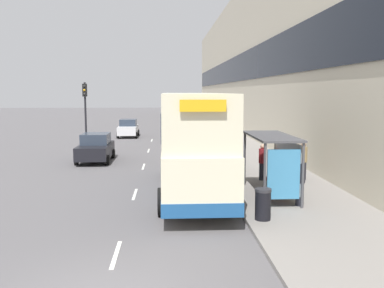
{
  "coord_description": "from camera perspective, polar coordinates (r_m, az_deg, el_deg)",
  "views": [
    {
      "loc": [
        1.4,
        -8.58,
        4.36
      ],
      "look_at": [
        3.15,
        21.37,
        0.69
      ],
      "focal_mm": 40.0,
      "sensor_mm": 36.0,
      "label": 1
    }
  ],
  "objects": [
    {
      "name": "pedestrian_3",
      "position": [
        20.53,
        12.7,
        -2.53
      ],
      "size": [
        0.34,
        0.34,
        1.74
      ],
      "color": "#23232D",
      "rests_on": "ground_plane"
    },
    {
      "name": "pedestrian_at_shelter",
      "position": [
        21.19,
        14.61,
        -2.15
      ],
      "size": [
        0.36,
        0.36,
        1.84
      ],
      "color": "#23232D",
      "rests_on": "ground_plane"
    },
    {
      "name": "car_2",
      "position": [
        41.95,
        -8.5,
        2.1
      ],
      "size": [
        1.94,
        4.13,
        1.71
      ],
      "rotation": [
        0.0,
        0.0,
        3.14
      ],
      "color": "silver",
      "rests_on": "ground_plane"
    },
    {
      "name": "lane_mark_2",
      "position": [
        25.24,
        -6.48,
        -3.0
      ],
      "size": [
        0.12,
        2.0,
        0.01
      ],
      "color": "silver",
      "rests_on": "ground_plane"
    },
    {
      "name": "lane_mark_1",
      "position": [
        18.57,
        -7.63,
        -6.65
      ],
      "size": [
        0.12,
        2.0,
        0.01
      ],
      "color": "silver",
      "rests_on": "ground_plane"
    },
    {
      "name": "lane_mark_3",
      "position": [
        31.97,
        -5.82,
        -0.88
      ],
      "size": [
        0.12,
        2.0,
        0.01
      ],
      "color": "silver",
      "rests_on": "ground_plane"
    },
    {
      "name": "car_1",
      "position": [
        74.3,
        -2.79,
        4.25
      ],
      "size": [
        2.08,
        4.53,
        1.66
      ],
      "color": "#B7B799",
      "rests_on": "ground_plane"
    },
    {
      "name": "pedestrian_4",
      "position": [
        20.75,
        9.35,
        -2.35
      ],
      "size": [
        0.35,
        0.35,
        1.74
      ],
      "color": "#23232D",
      "rests_on": "ground_plane"
    },
    {
      "name": "car_0",
      "position": [
        27.5,
        -12.73,
        -0.49
      ],
      "size": [
        2.06,
        4.24,
        1.76
      ],
      "rotation": [
        0.0,
        0.0,
        3.14
      ],
      "color": "black",
      "rests_on": "ground_plane"
    },
    {
      "name": "double_decker_bus_near",
      "position": [
        18.2,
        0.06,
        0.43
      ],
      "size": [
        2.85,
        10.69,
        4.3
      ],
      "color": "beige",
      "rests_on": "ground_plane"
    },
    {
      "name": "pedestrian_1",
      "position": [
        16.38,
        14.22,
        -4.78
      ],
      "size": [
        0.37,
        0.37,
        1.84
      ],
      "color": "#23232D",
      "rests_on": "ground_plane"
    },
    {
      "name": "terrace_facade",
      "position": [
        48.06,
        7.71,
        10.78
      ],
      "size": [
        3.1,
        93.0,
        15.21
      ],
      "color": "beige",
      "rests_on": "ground_plane"
    },
    {
      "name": "traffic_light_far_kerb",
      "position": [
        31.35,
        -14.05,
        4.97
      ],
      "size": [
        0.3,
        0.32,
        5.02
      ],
      "color": "black",
      "rests_on": "ground_plane"
    },
    {
      "name": "bus_shelter",
      "position": [
        17.35,
        11.29,
        -1.39
      ],
      "size": [
        1.6,
        4.2,
        2.48
      ],
      "color": "#4C4C51",
      "rests_on": "ground_plane"
    },
    {
      "name": "pedestrian_2",
      "position": [
        22.54,
        12.93,
        -1.53
      ],
      "size": [
        0.37,
        0.37,
        1.86
      ],
      "color": "#23232D",
      "rests_on": "ground_plane"
    },
    {
      "name": "pavement",
      "position": [
        47.55,
        2.84,
        1.8
      ],
      "size": [
        5.0,
        93.0,
        0.14
      ],
      "color": "gray",
      "rests_on": "ground_plane"
    },
    {
      "name": "lane_mark_0",
      "position": [
        12.07,
        -10.1,
        -14.28
      ],
      "size": [
        0.12,
        2.0,
        0.01
      ],
      "color": "silver",
      "rests_on": "ground_plane"
    },
    {
      "name": "lane_mark_4",
      "position": [
        38.74,
        -5.39,
        0.5
      ],
      "size": [
        0.12,
        2.0,
        0.01
      ],
      "color": "silver",
      "rests_on": "ground_plane"
    },
    {
      "name": "litter_bin",
      "position": [
        14.47,
        9.43,
        -7.9
      ],
      "size": [
        0.55,
        0.55,
        1.05
      ],
      "color": "black",
      "rests_on": "ground_plane"
    }
  ]
}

